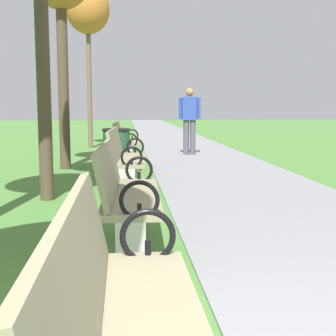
{
  "coord_description": "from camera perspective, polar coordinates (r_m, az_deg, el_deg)",
  "views": [
    {
      "loc": [
        -0.49,
        -1.33,
        1.21
      ],
      "look_at": [
        -0.05,
        3.7,
        0.55
      ],
      "focal_mm": 51.07,
      "sensor_mm": 36.0,
      "label": 1
    }
  ],
  "objects": [
    {
      "name": "park_bench_1",
      "position": [
        1.62,
        -5.09,
        -19.07
      ],
      "size": [
        0.48,
        1.6,
        0.9
      ],
      "color": "gray",
      "rests_on": "ground"
    },
    {
      "name": "tree_5",
      "position": [
        14.25,
        -9.54,
        17.89
      ],
      "size": [
        1.22,
        1.22,
        4.56
      ],
      "color": "brown",
      "rests_on": "ground"
    },
    {
      "name": "park_bench_3",
      "position": [
        6.57,
        -5.1,
        1.08
      ],
      "size": [
        0.55,
        1.62,
        0.9
      ],
      "color": "gray",
      "rests_on": "ground"
    },
    {
      "name": "paved_walkway",
      "position": [
        19.44,
        0.08,
        3.88
      ],
      "size": [
        2.49,
        44.0,
        0.02
      ],
      "primitive_type": "cube",
      "color": "gray",
      "rests_on": "ground"
    },
    {
      "name": "pedestrian_walking",
      "position": [
        11.71,
        2.58,
        6.04
      ],
      "size": [
        0.52,
        0.27,
        1.62
      ],
      "color": "#4C4C56",
      "rests_on": "paved_walkway"
    },
    {
      "name": "trash_bin",
      "position": [
        7.97,
        -6.15,
        1.73
      ],
      "size": [
        0.48,
        0.48,
        0.84
      ],
      "color": "#234C2D",
      "rests_on": "ground"
    },
    {
      "name": "park_bench_4",
      "position": [
        9.39,
        -5.1,
        2.98
      ],
      "size": [
        0.53,
        1.62,
        0.9
      ],
      "color": "gray",
      "rests_on": "ground"
    },
    {
      "name": "scattered_leaves",
      "position": [
        7.1,
        -1.1,
        -2.28
      ],
      "size": [
        4.7,
        10.37,
        0.02
      ],
      "color": "#93511E",
      "rests_on": "ground"
    },
    {
      "name": "park_bench_2",
      "position": [
        3.92,
        -5.1,
        -3.23
      ],
      "size": [
        0.51,
        1.61,
        0.9
      ],
      "color": "gray",
      "rests_on": "ground"
    }
  ]
}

